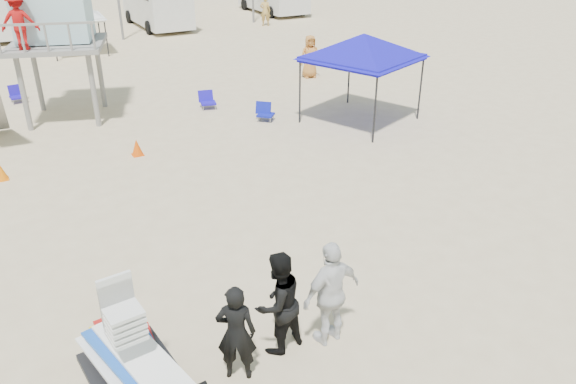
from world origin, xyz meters
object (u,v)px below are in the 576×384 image
man_left (236,333)px  canopy_blue (364,38)px  surf_trailer (131,359)px  lifeguard_tower (48,14)px

man_left → canopy_blue: canopy_blue is taller
surf_trailer → man_left: 1.55m
surf_trailer → canopy_blue: canopy_blue is taller
surf_trailer → man_left: surf_trailer is taller
surf_trailer → lifeguard_tower: (1.34, 13.99, 2.78)m
lifeguard_tower → surf_trailer: bearing=-95.5°
surf_trailer → canopy_blue: bearing=40.3°
surf_trailer → canopy_blue: size_ratio=0.56×
canopy_blue → lifeguard_tower: bearing=148.9°
man_left → lifeguard_tower: (-0.18, 14.29, 2.71)m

